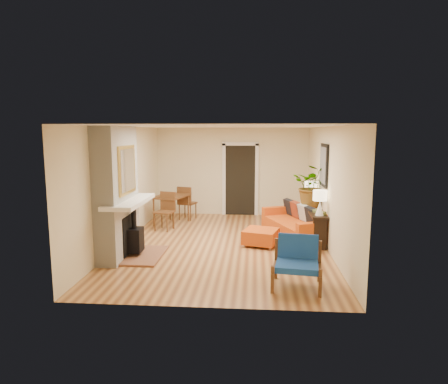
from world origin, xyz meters
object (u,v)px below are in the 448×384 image
(sofa, at_px, (298,223))
(blue_chair, at_px, (297,259))
(ottoman, at_px, (261,236))
(console_table, at_px, (314,215))
(lamp_near, at_px, (320,200))
(dining_table, at_px, (174,201))
(houseplant, at_px, (313,186))
(lamp_far, at_px, (311,190))

(sofa, xyz_separation_m, blue_chair, (-0.33, -2.96, 0.08))
(ottoman, height_order, console_table, console_table)
(ottoman, bearing_deg, blue_chair, -75.94)
(ottoman, height_order, lamp_near, lamp_near)
(dining_table, relative_size, lamp_near, 3.38)
(console_table, bearing_deg, ottoman, -155.40)
(sofa, relative_size, ottoman, 2.55)
(dining_table, distance_m, houseplant, 3.73)
(sofa, bearing_deg, houseplant, 26.25)
(sofa, xyz_separation_m, houseplant, (0.34, 0.17, 0.88))
(ottoman, xyz_separation_m, dining_table, (-2.32, 1.86, 0.42))
(lamp_near, bearing_deg, sofa, 112.39)
(ottoman, relative_size, console_table, 0.47)
(ottoman, height_order, blue_chair, blue_chair)
(console_table, bearing_deg, sofa, 158.51)
(ottoman, bearing_deg, dining_table, 141.31)
(console_table, height_order, lamp_near, lamp_near)
(houseplant, bearing_deg, ottoman, -144.73)
(ottoman, bearing_deg, sofa, 38.24)
(lamp_near, relative_size, houseplant, 0.54)
(sofa, xyz_separation_m, dining_table, (-3.21, 1.16, 0.28))
(ottoman, relative_size, dining_table, 0.48)
(houseplant, bearing_deg, lamp_near, -89.43)
(sofa, relative_size, console_table, 1.20)
(sofa, height_order, blue_chair, blue_chair)
(blue_chair, relative_size, lamp_far, 1.60)
(console_table, bearing_deg, dining_table, 160.03)
(lamp_far, distance_m, houseplant, 0.49)
(sofa, xyz_separation_m, lamp_near, (0.35, -0.84, 0.71))
(sofa, height_order, lamp_near, lamp_near)
(lamp_near, bearing_deg, console_table, 90.00)
(sofa, relative_size, lamp_far, 4.10)
(blue_chair, height_order, console_table, blue_chair)
(console_table, bearing_deg, lamp_far, 90.00)
(dining_table, distance_m, lamp_near, 4.10)
(sofa, distance_m, console_table, 0.43)
(dining_table, relative_size, console_table, 0.99)
(ottoman, bearing_deg, console_table, 24.60)
(ottoman, relative_size, lamp_far, 1.61)
(ottoman, distance_m, blue_chair, 2.34)
(blue_chair, bearing_deg, console_table, 76.62)
(blue_chair, distance_m, lamp_far, 3.70)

